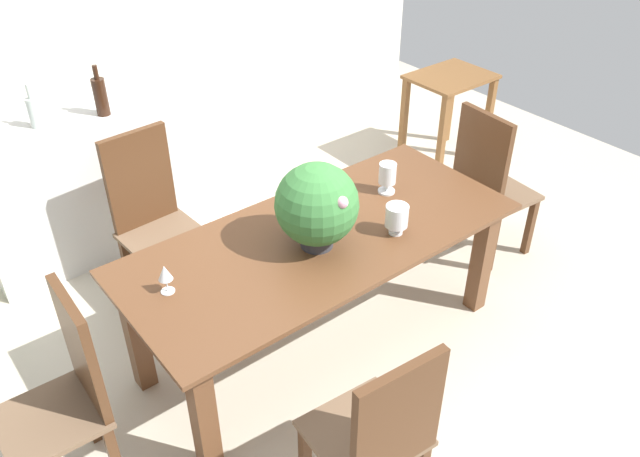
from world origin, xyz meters
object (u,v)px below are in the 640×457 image
Objects in this scene: crystal_vase_center_near at (387,175)px; wine_bottle_dark at (34,112)px; chair_foot_end at (487,181)px; chair_near_left at (380,434)px; wine_bottle_green at (100,96)px; chair_head_end at (69,391)px; chair_far_left at (153,213)px; wine_glass at (165,274)px; dining_table at (321,257)px; kitchen_counter at (104,174)px; side_table at (449,97)px; flower_centerpiece at (317,205)px; crystal_vase_left at (397,217)px.

wine_bottle_dark is (-1.37, 1.57, 0.20)m from crystal_vase_center_near.
chair_foot_end is at bearing -6.74° from crystal_vase_center_near.
wine_bottle_dark is (-0.34, 2.65, 0.52)m from chair_near_left.
chair_head_end is at bearing -119.88° from wine_bottle_green.
chair_near_left is 1.31m from chair_head_end.
chair_far_left is 1.00m from wine_glass.
dining_table is 1.24× the size of kitchen_counter.
kitchen_counter is at bearing 165.55° from side_table.
side_table is (2.99, -0.60, -0.51)m from wine_bottle_dark.
wine_glass is 0.20× the size of side_table.
chair_foot_end is at bearing -31.68° from chair_far_left.
dining_table is at bearing 36.57° from flower_centerpiece.
chair_near_left is 6.69× the size of wine_glass.
wine_bottle_dark reaches higher than chair_foot_end.
side_table is (0.82, 1.07, -0.02)m from chair_foot_end.
chair_head_end is 1.98m from kitchen_counter.
crystal_vase_left is 2.29m from side_table.
crystal_vase_left is (1.67, -0.22, 0.30)m from chair_head_end.
kitchen_counter is 0.68m from wine_bottle_dark.
wine_glass is 3.16m from side_table.
chair_near_left is at bearing -116.17° from dining_table.
kitchen_counter reaches higher than wine_glass.
flower_centerpiece is at bearing -72.12° from chair_far_left.
side_table is at bearing 34.88° from crystal_vase_left.
chair_head_end is (-0.88, -0.99, -0.02)m from chair_far_left.
side_table is (2.65, 0.09, -0.01)m from chair_far_left.
crystal_vase_center_near is at bearing 10.65° from dining_table.
crystal_vase_left is 0.22× the size of side_table.
chair_far_left reaches higher than side_table.
chair_far_left is 7.14× the size of wine_glass.
crystal_vase_left is at bearing -15.21° from wine_glass.
wine_glass is at bearing 173.81° from dining_table.
wine_bottle_green is (0.04, 2.57, 0.54)m from chair_near_left.
wine_bottle_green is at bearing 102.57° from flower_centerpiece.
chair_far_left is 1.39m from crystal_vase_center_near.
chair_foot_end reaches higher than chair_head_end.
wine_glass is at bearing -101.90° from kitchen_counter.
flower_centerpiece is at bearing -10.61° from wine_glass.
side_table is (2.24, 1.13, -0.43)m from flower_centerpiece.
wine_bottle_dark is 0.39m from wine_bottle_green.
wine_glass is at bearing -104.17° from wine_bottle_green.
chair_near_left reaches higher than side_table.
dining_table is 1.35m from chair_foot_end.
wine_bottle_dark is (-0.82, 1.68, 0.45)m from dining_table.
wine_bottle_green is (-1.79, 1.59, 0.52)m from chair_foot_end.
chair_foot_end reaches higher than wine_glass.
wine_glass is 0.09× the size of kitchen_counter.
dining_table is 2.43m from side_table.
side_table is at bearing -11.33° from wine_bottle_dark.
kitchen_counter is 2.73m from side_table.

